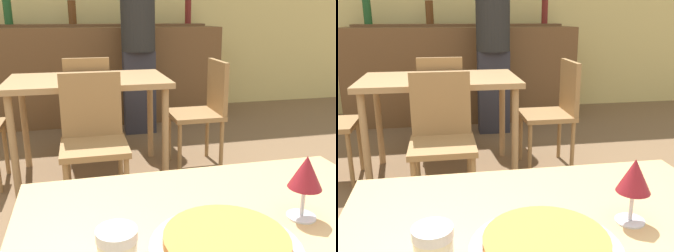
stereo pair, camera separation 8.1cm
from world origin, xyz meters
TOP-DOWN VIEW (x-y plane):
  - dining_table_far at (-0.25, 2.10)m, footprint 1.14×0.70m
  - bar_counter at (0.00, 3.71)m, footprint 2.60×0.56m
  - bar_back_shelf at (-0.04, 3.85)m, footprint 2.39×0.24m
  - chair_far_side_front at (-0.25, 1.58)m, footprint 0.40×0.40m
  - chair_far_side_back at (-0.25, 2.62)m, footprint 0.40×0.40m
  - chair_far_side_right at (0.65, 2.10)m, footprint 0.40×0.40m
  - pizza_tray at (-0.03, -0.04)m, footprint 0.32×0.32m
  - cheese_shaker at (-0.26, -0.06)m, footprint 0.08×0.08m
  - person_standing at (0.29, 3.13)m, footprint 0.34×0.34m
  - wine_glass at (0.20, 0.04)m, footprint 0.08×0.08m

SIDE VIEW (x-z plane):
  - chair_far_side_front at x=-0.25m, z-range 0.07..0.93m
  - chair_far_side_back at x=-0.25m, z-range 0.07..0.93m
  - chair_far_side_right at x=0.65m, z-range 0.07..0.93m
  - bar_counter at x=0.00m, z-range 0.00..1.07m
  - dining_table_far at x=-0.25m, z-range 0.29..1.05m
  - pizza_tray at x=-0.03m, z-range 0.72..0.76m
  - cheese_shaker at x=-0.26m, z-range 0.73..0.82m
  - wine_glass at x=0.20m, z-range 0.76..0.92m
  - person_standing at x=0.29m, z-range 0.08..1.86m
  - bar_back_shelf at x=-0.04m, z-range 0.97..1.29m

